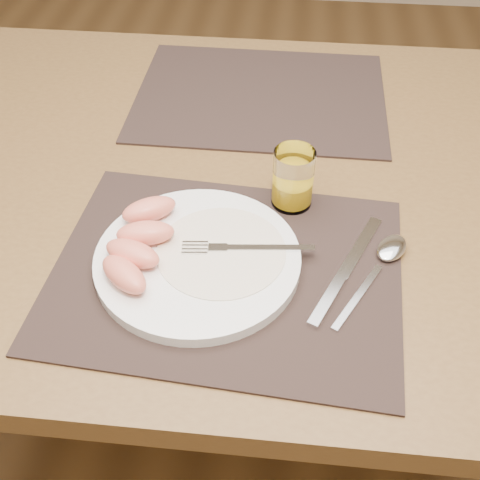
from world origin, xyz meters
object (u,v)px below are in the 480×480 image
at_px(placemat_near, 227,271).
at_px(knife, 341,277).
at_px(spoon, 387,255).
at_px(placemat_far, 260,96).
at_px(table, 240,209).
at_px(plate, 198,259).
at_px(juice_glass, 293,181).
at_px(fork, 236,248).

bearing_deg(placemat_near, knife, -0.20).
bearing_deg(spoon, placemat_far, 116.67).
bearing_deg(table, knife, -55.23).
height_order(plate, juice_glass, juice_glass).
bearing_deg(knife, fork, 170.16).
relative_size(placemat_near, placemat_far, 1.00).
bearing_deg(fork, placemat_near, -113.79).
relative_size(knife, juice_glass, 2.34).
xyz_separation_m(placemat_near, spoon, (0.21, 0.04, 0.01)).
relative_size(table, plate, 5.19).
relative_size(fork, knife, 0.84).
bearing_deg(juice_glass, plate, -130.48).
height_order(placemat_far, fork, fork).
height_order(plate, knife, plate).
bearing_deg(plate, fork, 18.10).
height_order(fork, knife, fork).
height_order(placemat_far, plate, plate).
xyz_separation_m(knife, juice_glass, (-0.07, 0.15, 0.04)).
relative_size(placemat_far, fork, 2.57).
xyz_separation_m(placemat_near, plate, (-0.04, 0.01, 0.01)).
bearing_deg(placemat_far, knife, -72.55).
bearing_deg(juice_glass, knife, -64.23).
height_order(placemat_far, knife, knife).
xyz_separation_m(table, plate, (-0.03, -0.21, 0.10)).
bearing_deg(plate, juice_glass, 49.52).
relative_size(table, spoon, 7.85).
xyz_separation_m(placemat_near, knife, (0.15, -0.00, 0.00)).
xyz_separation_m(plate, juice_glass, (0.12, 0.14, 0.03)).
bearing_deg(fork, table, 94.29).
distance_m(placemat_far, plate, 0.44).
distance_m(plate, spoon, 0.25).
bearing_deg(spoon, table, 140.49).
relative_size(table, juice_glass, 15.76).
height_order(table, juice_glass, juice_glass).
distance_m(table, placemat_near, 0.24).
relative_size(table, placemat_near, 3.11).
bearing_deg(fork, placemat_far, 90.02).
distance_m(knife, spoon, 0.08).
relative_size(placemat_far, plate, 1.67).
distance_m(placemat_near, juice_glass, 0.17).
bearing_deg(fork, plate, -161.90).
height_order(fork, juice_glass, juice_glass).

